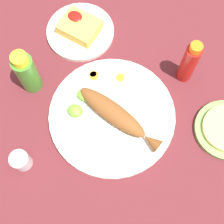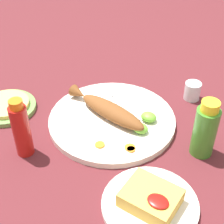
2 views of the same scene
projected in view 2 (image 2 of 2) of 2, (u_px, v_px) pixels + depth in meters
name	position (u px, v px, depth m)	size (l,w,h in m)	color
ground_plane	(112.00, 122.00, 0.98)	(4.00, 4.00, 0.00)	#561E23
main_plate	(112.00, 120.00, 0.98)	(0.36, 0.36, 0.02)	white
fried_fish	(108.00, 109.00, 0.97)	(0.27, 0.09, 0.04)	brown
fork_near	(110.00, 98.00, 1.04)	(0.11, 0.17, 0.00)	silver
fork_far	(125.00, 99.00, 1.04)	(0.16, 0.12, 0.00)	silver
carrot_slice_near	(100.00, 145.00, 0.88)	(0.03, 0.03, 0.00)	orange
carrot_slice_mid	(131.00, 149.00, 0.87)	(0.02, 0.02, 0.00)	orange
carrot_slice_far	(130.00, 148.00, 0.87)	(0.03, 0.03, 0.00)	orange
lime_wedge_main	(140.00, 128.00, 0.92)	(0.04, 0.04, 0.02)	#6BB233
lime_wedge_side	(149.00, 117.00, 0.95)	(0.04, 0.04, 0.02)	#6BB233
hot_sauce_bottle_red	(21.00, 129.00, 0.84)	(0.04, 0.04, 0.16)	#B21914
hot_sauce_bottle_green	(205.00, 130.00, 0.84)	(0.06, 0.06, 0.16)	#3D8428
salt_cup	(192.00, 92.00, 1.06)	(0.05, 0.05, 0.06)	silver
side_plate_fries	(150.00, 205.00, 0.75)	(0.21, 0.21, 0.01)	white
fries_pile	(151.00, 198.00, 0.73)	(0.12, 0.10, 0.04)	gold
tortilla_plate	(7.00, 108.00, 1.03)	(0.17, 0.17, 0.01)	#6B9E4C
tortilla_stack	(6.00, 104.00, 1.02)	(0.14, 0.14, 0.01)	#E0C666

